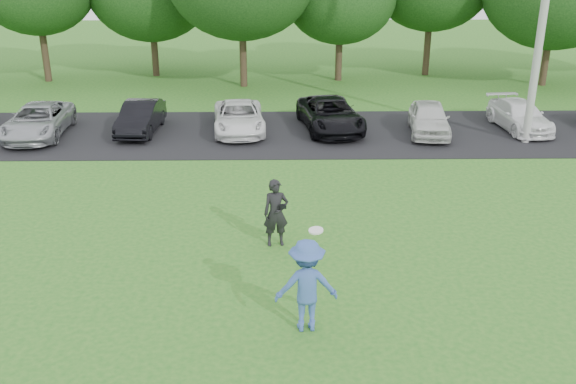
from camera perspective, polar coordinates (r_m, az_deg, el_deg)
name	(u,v)px	position (r m, az deg, el deg)	size (l,w,h in m)	color
ground	(291,314)	(13.33, 0.24, -10.83)	(100.00, 100.00, 0.00)	#256B1E
parking_lot	(284,133)	(25.27, -0.33, 5.28)	(32.00, 6.50, 0.03)	black
frisbee_player	(307,285)	(12.43, 1.66, -8.30)	(1.28, 0.80, 2.26)	#3C5DAA
camera_bystander	(276,213)	(15.77, -1.08, -1.88)	(0.68, 0.50, 1.71)	black
parked_cars	(256,117)	(25.17, -2.84, 6.64)	(28.73, 5.31, 1.26)	#AFB2B6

